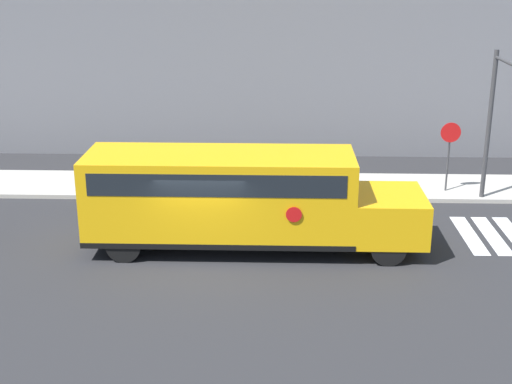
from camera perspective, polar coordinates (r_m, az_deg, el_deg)
The scene contains 6 objects.
ground_plane at distance 20.73m, azimuth -4.27°, elevation -5.26°, with size 60.00×60.00×0.00m, color #28282B.
sidewalk_strip at distance 26.75m, azimuth -2.85°, elevation 0.52°, with size 44.00×3.00×0.15m.
building_backdrop at distance 32.09m, azimuth -2.05°, elevation 12.61°, with size 32.00×4.00×10.05m.
school_bus at distance 20.77m, azimuth -1.55°, elevation -0.26°, with size 9.82×2.57×2.89m.
stop_sign at distance 26.37m, azimuth 15.21°, elevation 3.48°, with size 0.72×0.10×2.68m.
traffic_light at distance 24.71m, azimuth 18.95°, elevation 6.30°, with size 0.28×3.18×5.32m.
Camera 1 is at (2.14, -18.84, 8.36)m, focal length 50.00 mm.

